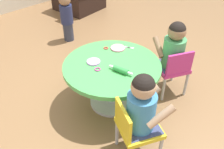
% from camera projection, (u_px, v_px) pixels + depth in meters
% --- Properties ---
extents(ground_plane, '(10.00, 10.00, 0.00)m').
position_uv_depth(ground_plane, '(112.00, 102.00, 2.48)').
color(ground_plane, olive).
extents(craft_table, '(0.90, 0.90, 0.47)m').
position_uv_depth(craft_table, '(112.00, 74.00, 2.27)').
color(craft_table, silver).
rests_on(craft_table, ground).
extents(child_chair_left, '(0.40, 0.40, 0.54)m').
position_uv_depth(child_chair_left, '(135.00, 128.00, 1.81)').
color(child_chair_left, '#B7B7BC').
rests_on(child_chair_left, ground).
extents(seated_child_left, '(0.43, 0.39, 0.51)m').
position_uv_depth(seated_child_left, '(142.00, 105.00, 1.69)').
color(seated_child_left, '#3F4772').
rests_on(seated_child_left, ground).
extents(child_chair_right, '(0.40, 0.40, 0.54)m').
position_uv_depth(child_chair_right, '(173.00, 68.00, 2.43)').
color(child_chair_right, '#B7B7BC').
rests_on(child_chair_right, ground).
extents(seated_child_right, '(0.39, 0.43, 0.51)m').
position_uv_depth(seated_child_right, '(174.00, 47.00, 2.33)').
color(seated_child_right, '#3F4772').
rests_on(seated_child_right, ground).
extents(toddler_standing, '(0.17, 0.17, 0.67)m').
position_uv_depth(toddler_standing, '(67.00, 16.00, 3.32)').
color(toddler_standing, '#33384C').
rests_on(toddler_standing, ground).
extents(rolling_pin, '(0.08, 0.23, 0.05)m').
position_uv_depth(rolling_pin, '(121.00, 70.00, 2.09)').
color(rolling_pin, green).
rests_on(rolling_pin, craft_table).
extents(craft_scissors, '(0.11, 0.14, 0.01)m').
position_uv_depth(craft_scissors, '(125.00, 47.00, 2.44)').
color(craft_scissors, silver).
rests_on(craft_scissors, craft_table).
extents(playdough_blob_0, '(0.12, 0.12, 0.01)m').
position_uv_depth(playdough_blob_0, '(94.00, 62.00, 2.22)').
color(playdough_blob_0, '#CC99E5').
rests_on(playdough_blob_0, craft_table).
extents(playdough_blob_1, '(0.14, 0.14, 0.01)m').
position_uv_depth(playdough_blob_1, '(118.00, 48.00, 2.42)').
color(playdough_blob_1, pink).
rests_on(playdough_blob_1, craft_table).
extents(cookie_cutter_0, '(0.05, 0.05, 0.01)m').
position_uv_depth(cookie_cutter_0, '(106.00, 48.00, 2.42)').
color(cookie_cutter_0, red).
rests_on(cookie_cutter_0, craft_table).
extents(cookie_cutter_1, '(0.06, 0.06, 0.01)m').
position_uv_depth(cookie_cutter_1, '(98.00, 69.00, 2.13)').
color(cookie_cutter_1, '#D83FA5').
rests_on(cookie_cutter_1, craft_table).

